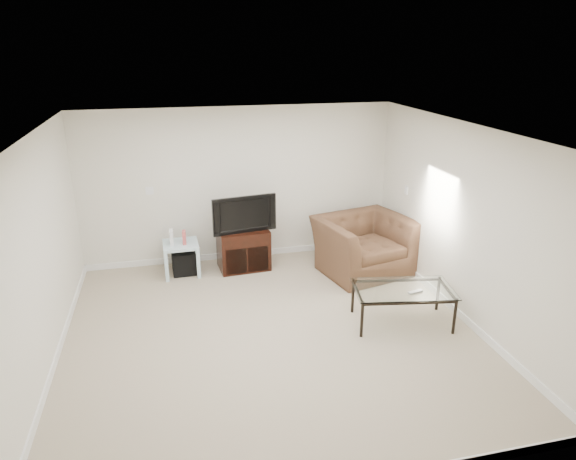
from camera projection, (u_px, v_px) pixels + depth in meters
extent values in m
plane|color=tan|center=(271.00, 333.00, 6.39)|extent=(5.00, 5.00, 0.00)
plane|color=white|center=(269.00, 132.00, 5.54)|extent=(5.00, 5.00, 0.00)
cube|color=silver|center=(239.00, 185.00, 8.25)|extent=(5.00, 0.02, 2.50)
cube|color=silver|center=(39.00, 259.00, 5.42)|extent=(0.02, 5.00, 2.50)
cube|color=silver|center=(463.00, 223.00, 6.51)|extent=(0.02, 5.00, 2.50)
cube|color=white|center=(150.00, 191.00, 7.94)|extent=(0.12, 0.02, 0.12)
cube|color=white|center=(406.00, 190.00, 7.97)|extent=(0.02, 0.09, 0.13)
cube|color=white|center=(410.00, 254.00, 8.02)|extent=(0.02, 0.08, 0.12)
cube|color=black|center=(244.00, 237.00, 8.04)|extent=(0.49, 0.36, 0.07)
imported|color=black|center=(243.00, 213.00, 7.91)|extent=(0.95, 0.33, 0.58)
cube|color=black|center=(184.00, 262.00, 8.02)|extent=(0.37, 0.37, 0.36)
cube|color=white|center=(171.00, 237.00, 7.79)|extent=(0.06, 0.17, 0.23)
cube|color=#CC4C4C|center=(184.00, 237.00, 7.84)|extent=(0.06, 0.15, 0.20)
imported|color=#54381E|center=(364.00, 236.00, 7.94)|extent=(1.50, 1.15, 1.17)
cube|color=#B2B2B7|center=(415.00, 292.00, 6.36)|extent=(0.20, 0.09, 0.02)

